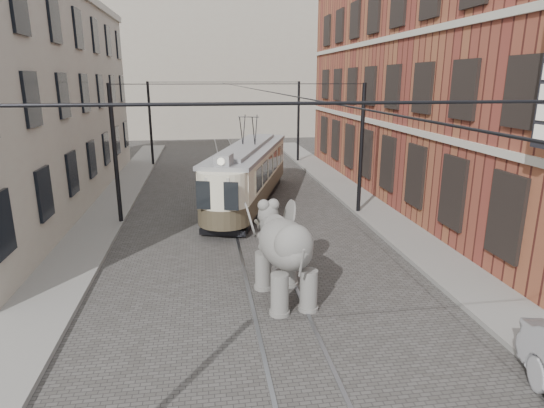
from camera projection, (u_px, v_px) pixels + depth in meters
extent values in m
plane|color=#44413E|center=(267.00, 272.00, 15.04)|extent=(120.00, 120.00, 0.00)
cube|color=slate|center=(436.00, 259.00, 15.89)|extent=(2.00, 60.00, 0.15)
cube|color=slate|center=(59.00, 282.00, 14.09)|extent=(2.00, 60.00, 0.15)
cube|color=maroon|center=(452.00, 82.00, 23.62)|extent=(8.00, 26.00, 12.00)
cube|color=gray|center=(9.00, 104.00, 21.67)|extent=(7.00, 24.00, 10.00)
cube|color=gray|center=(218.00, 71.00, 51.33)|extent=(28.00, 10.00, 14.00)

